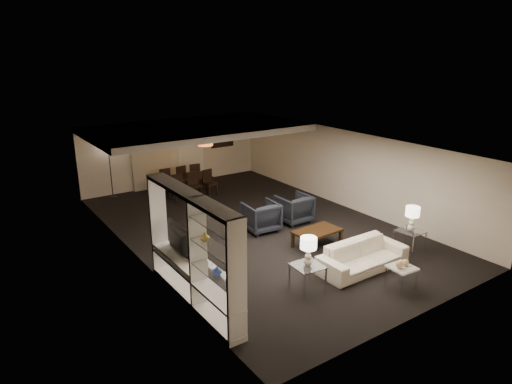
{
  "coord_description": "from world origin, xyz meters",
  "views": [
    {
      "loc": [
        -6.91,
        -10.09,
        4.97
      ],
      "look_at": [
        0.0,
        0.0,
        1.1
      ],
      "focal_mm": 32.0,
      "sensor_mm": 36.0,
      "label": 1
    }
  ],
  "objects_px": {
    "coffee_table": "(317,238)",
    "chair_nm": "(195,186)",
    "marble_table": "(401,278)",
    "armchair_right": "(294,209)",
    "side_table_left": "(307,277)",
    "chair_fm": "(179,177)",
    "floor_speaker": "(229,250)",
    "television": "(176,240)",
    "chair_fr": "(193,175)",
    "dining_table": "(187,185)",
    "chair_nl": "(179,188)",
    "side_table_right": "(409,241)",
    "chair_nr": "(210,183)",
    "vase_amber": "(205,237)",
    "table_lamp_left": "(308,252)",
    "pendant_light": "(205,142)",
    "sofa": "(363,256)",
    "vase_blue": "(217,270)",
    "chair_fl": "(164,180)",
    "table_lamp_right": "(412,219)",
    "floor_lamp": "(111,171)",
    "armchair_left": "(261,217)"
  },
  "relations": [
    {
      "from": "side_table_right",
      "to": "chair_nl",
      "type": "height_order",
      "value": "chair_nl"
    },
    {
      "from": "table_lamp_left",
      "to": "television",
      "type": "xyz_separation_m",
      "value": [
        -2.21,
        1.74,
        0.18
      ]
    },
    {
      "from": "vase_amber",
      "to": "coffee_table",
      "type": "bearing_deg",
      "value": 17.72
    },
    {
      "from": "table_lamp_left",
      "to": "marble_table",
      "type": "distance_m",
      "value": 2.12
    },
    {
      "from": "armchair_left",
      "to": "side_table_right",
      "type": "height_order",
      "value": "armchair_left"
    },
    {
      "from": "chair_fm",
      "to": "chair_fr",
      "type": "distance_m",
      "value": 0.6
    },
    {
      "from": "floor_speaker",
      "to": "chair_nm",
      "type": "distance_m",
      "value": 5.61
    },
    {
      "from": "dining_table",
      "to": "chair_nl",
      "type": "distance_m",
      "value": 0.9
    },
    {
      "from": "pendant_light",
      "to": "vase_amber",
      "type": "xyz_separation_m",
      "value": [
        -3.61,
        -6.66,
        -0.27
      ]
    },
    {
      "from": "chair_fl",
      "to": "floor_lamp",
      "type": "xyz_separation_m",
      "value": [
        -1.74,
        0.41,
        0.49
      ]
    },
    {
      "from": "chair_fl",
      "to": "chair_fm",
      "type": "xyz_separation_m",
      "value": [
        0.6,
        0.0,
        0.0
      ]
    },
    {
      "from": "sofa",
      "to": "vase_amber",
      "type": "xyz_separation_m",
      "value": [
        -3.94,
        0.34,
        1.32
      ]
    },
    {
      "from": "armchair_right",
      "to": "television",
      "type": "relative_size",
      "value": 0.83
    },
    {
      "from": "dining_table",
      "to": "chair_fm",
      "type": "xyz_separation_m",
      "value": [
        0.0,
        0.65,
        0.15
      ]
    },
    {
      "from": "sofa",
      "to": "coffee_table",
      "type": "bearing_deg",
      "value": 90.09
    },
    {
      "from": "side_table_right",
      "to": "chair_nr",
      "type": "xyz_separation_m",
      "value": [
        -1.88,
        7.0,
        0.16
      ]
    },
    {
      "from": "vase_amber",
      "to": "chair_fr",
      "type": "height_order",
      "value": "vase_amber"
    },
    {
      "from": "television",
      "to": "floor_lamp",
      "type": "height_order",
      "value": "floor_lamp"
    },
    {
      "from": "floor_speaker",
      "to": "chair_nl",
      "type": "xyz_separation_m",
      "value": [
        1.24,
        5.3,
        -0.06
      ]
    },
    {
      "from": "vase_amber",
      "to": "side_table_left",
      "type": "bearing_deg",
      "value": -8.67
    },
    {
      "from": "chair_fr",
      "to": "sofa",
      "type": "bearing_deg",
      "value": 98.58
    },
    {
      "from": "dining_table",
      "to": "chair_nr",
      "type": "height_order",
      "value": "chair_nr"
    },
    {
      "from": "armchair_left",
      "to": "chair_fm",
      "type": "bearing_deg",
      "value": -83.16
    },
    {
      "from": "coffee_table",
      "to": "table_lamp_left",
      "type": "height_order",
      "value": "table_lamp_left"
    },
    {
      "from": "chair_fl",
      "to": "table_lamp_right",
      "type": "bearing_deg",
      "value": 112.61
    },
    {
      "from": "floor_speaker",
      "to": "chair_nl",
      "type": "relative_size",
      "value": 1.14
    },
    {
      "from": "chair_nm",
      "to": "chair_fm",
      "type": "bearing_deg",
      "value": 91.91
    },
    {
      "from": "table_lamp_left",
      "to": "chair_nr",
      "type": "bearing_deg",
      "value": 77.78
    },
    {
      "from": "chair_nl",
      "to": "chair_nm",
      "type": "relative_size",
      "value": 1.0
    },
    {
      "from": "chair_fm",
      "to": "side_table_left",
      "type": "bearing_deg",
      "value": 78.66
    },
    {
      "from": "sofa",
      "to": "table_lamp_left",
      "type": "distance_m",
      "value": 1.79
    },
    {
      "from": "sofa",
      "to": "chair_fm",
      "type": "height_order",
      "value": "chair_fm"
    },
    {
      "from": "side_table_right",
      "to": "vase_amber",
      "type": "distance_m",
      "value": 5.81
    },
    {
      "from": "side_table_right",
      "to": "television",
      "type": "xyz_separation_m",
      "value": [
        -5.61,
        1.74,
        0.78
      ]
    },
    {
      "from": "table_lamp_left",
      "to": "table_lamp_right",
      "type": "xyz_separation_m",
      "value": [
        3.4,
        0.0,
        0.0
      ]
    },
    {
      "from": "side_table_left",
      "to": "chair_fm",
      "type": "relative_size",
      "value": 0.69
    },
    {
      "from": "side_table_right",
      "to": "marble_table",
      "type": "xyz_separation_m",
      "value": [
        -1.7,
        -1.1,
        -0.03
      ]
    },
    {
      "from": "television",
      "to": "chair_fr",
      "type": "height_order",
      "value": "television"
    },
    {
      "from": "coffee_table",
      "to": "chair_nm",
      "type": "distance_m",
      "value": 5.46
    },
    {
      "from": "chair_fm",
      "to": "chair_fr",
      "type": "relative_size",
      "value": 1.0
    },
    {
      "from": "television",
      "to": "chair_fr",
      "type": "xyz_separation_m",
      "value": [
        3.72,
        6.56,
        -0.62
      ]
    },
    {
      "from": "table_lamp_left",
      "to": "floor_speaker",
      "type": "distance_m",
      "value": 1.98
    },
    {
      "from": "marble_table",
      "to": "armchair_right",
      "type": "bearing_deg",
      "value": 82.23
    },
    {
      "from": "armchair_left",
      "to": "floor_lamp",
      "type": "relative_size",
      "value": 0.49
    },
    {
      "from": "side_table_left",
      "to": "floor_speaker",
      "type": "xyz_separation_m",
      "value": [
        -0.93,
        1.7,
        0.22
      ]
    },
    {
      "from": "armchair_right",
      "to": "dining_table",
      "type": "relative_size",
      "value": 0.53
    },
    {
      "from": "pendant_light",
      "to": "sofa",
      "type": "relative_size",
      "value": 0.23
    },
    {
      "from": "television",
      "to": "vase_amber",
      "type": "distance_m",
      "value": 1.52
    },
    {
      "from": "vase_blue",
      "to": "chair_fr",
      "type": "relative_size",
      "value": 0.2
    },
    {
      "from": "sofa",
      "to": "table_lamp_right",
      "type": "xyz_separation_m",
      "value": [
        1.7,
        0.0,
        0.57
      ]
    }
  ]
}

